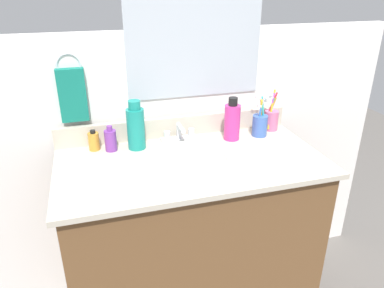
{
  "coord_description": "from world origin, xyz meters",
  "views": [
    {
      "loc": [
        -0.36,
        -1.24,
        1.49
      ],
      "look_at": [
        0.0,
        0.0,
        0.91
      ],
      "focal_mm": 34.27,
      "sensor_mm": 36.0,
      "label": 1
    }
  ],
  "objects_px": {
    "faucet": "(180,135)",
    "bottle_mouthwash_teal": "(136,127)",
    "bottle_cream_purple": "(111,140)",
    "hand_towel": "(73,95)",
    "cup_blue_plastic": "(260,124)",
    "bottle_soap_pink": "(232,121)",
    "cup_pink": "(271,118)",
    "bottle_oil_amber": "(94,141)"
  },
  "relations": [
    {
      "from": "bottle_soap_pink",
      "to": "cup_pink",
      "type": "distance_m",
      "value": 0.23
    },
    {
      "from": "bottle_soap_pink",
      "to": "faucet",
      "type": "bearing_deg",
      "value": 168.47
    },
    {
      "from": "hand_towel",
      "to": "cup_blue_plastic",
      "type": "relative_size",
      "value": 1.15
    },
    {
      "from": "bottle_mouthwash_teal",
      "to": "faucet",
      "type": "bearing_deg",
      "value": 7.0
    },
    {
      "from": "hand_towel",
      "to": "bottle_oil_amber",
      "type": "xyz_separation_m",
      "value": [
        0.06,
        -0.07,
        -0.18
      ]
    },
    {
      "from": "bottle_cream_purple",
      "to": "cup_blue_plastic",
      "type": "relative_size",
      "value": 0.58
    },
    {
      "from": "bottle_soap_pink",
      "to": "bottle_cream_purple",
      "type": "xyz_separation_m",
      "value": [
        -0.53,
        0.03,
        -0.04
      ]
    },
    {
      "from": "cup_pink",
      "to": "bottle_oil_amber",
      "type": "bearing_deg",
      "value": 179.96
    },
    {
      "from": "hand_towel",
      "to": "bottle_oil_amber",
      "type": "height_order",
      "value": "hand_towel"
    },
    {
      "from": "hand_towel",
      "to": "faucet",
      "type": "bearing_deg",
      "value": -10.92
    },
    {
      "from": "bottle_soap_pink",
      "to": "cup_pink",
      "type": "relative_size",
      "value": 0.99
    },
    {
      "from": "hand_towel",
      "to": "cup_blue_plastic",
      "type": "height_order",
      "value": "hand_towel"
    },
    {
      "from": "hand_towel",
      "to": "cup_pink",
      "type": "bearing_deg",
      "value": -4.93
    },
    {
      "from": "faucet",
      "to": "cup_blue_plastic",
      "type": "bearing_deg",
      "value": -6.78
    },
    {
      "from": "bottle_mouthwash_teal",
      "to": "cup_pink",
      "type": "height_order",
      "value": "bottle_mouthwash_teal"
    },
    {
      "from": "faucet",
      "to": "bottle_soap_pink",
      "type": "xyz_separation_m",
      "value": [
        0.23,
        -0.05,
        0.06
      ]
    },
    {
      "from": "faucet",
      "to": "bottle_oil_amber",
      "type": "distance_m",
      "value": 0.37
    },
    {
      "from": "cup_pink",
      "to": "faucet",
      "type": "bearing_deg",
      "value": -179.09
    },
    {
      "from": "faucet",
      "to": "hand_towel",
      "type": "bearing_deg",
      "value": 169.08
    },
    {
      "from": "cup_blue_plastic",
      "to": "bottle_soap_pink",
      "type": "bearing_deg",
      "value": -178.74
    },
    {
      "from": "faucet",
      "to": "bottle_cream_purple",
      "type": "relative_size",
      "value": 1.46
    },
    {
      "from": "cup_blue_plastic",
      "to": "hand_towel",
      "type": "bearing_deg",
      "value": 170.97
    },
    {
      "from": "bottle_mouthwash_teal",
      "to": "bottle_cream_purple",
      "type": "height_order",
      "value": "bottle_mouthwash_teal"
    },
    {
      "from": "bottle_oil_amber",
      "to": "cup_pink",
      "type": "height_order",
      "value": "cup_pink"
    },
    {
      "from": "faucet",
      "to": "cup_blue_plastic",
      "type": "xyz_separation_m",
      "value": [
        0.36,
        -0.04,
        0.03
      ]
    },
    {
      "from": "hand_towel",
      "to": "cup_pink",
      "type": "xyz_separation_m",
      "value": [
        0.87,
        -0.08,
        -0.16
      ]
    },
    {
      "from": "bottle_cream_purple",
      "to": "bottle_mouthwash_teal",
      "type": "bearing_deg",
      "value": -3.25
    },
    {
      "from": "cup_blue_plastic",
      "to": "bottle_mouthwash_teal",
      "type": "bearing_deg",
      "value": 177.97
    },
    {
      "from": "bottle_mouthwash_teal",
      "to": "cup_pink",
      "type": "distance_m",
      "value": 0.64
    },
    {
      "from": "hand_towel",
      "to": "bottle_cream_purple",
      "type": "relative_size",
      "value": 2.01
    },
    {
      "from": "bottle_soap_pink",
      "to": "bottle_mouthwash_teal",
      "type": "relative_size",
      "value": 0.92
    },
    {
      "from": "hand_towel",
      "to": "bottle_cream_purple",
      "type": "xyz_separation_m",
      "value": [
        0.13,
        -0.1,
        -0.17
      ]
    },
    {
      "from": "bottle_soap_pink",
      "to": "cup_pink",
      "type": "height_order",
      "value": "cup_pink"
    },
    {
      "from": "bottle_cream_purple",
      "to": "bottle_oil_amber",
      "type": "bearing_deg",
      "value": 159.45
    },
    {
      "from": "cup_pink",
      "to": "hand_towel",
      "type": "bearing_deg",
      "value": 175.07
    },
    {
      "from": "bottle_mouthwash_teal",
      "to": "cup_blue_plastic",
      "type": "xyz_separation_m",
      "value": [
        0.56,
        -0.02,
        -0.04
      ]
    },
    {
      "from": "bottle_mouthwash_teal",
      "to": "cup_blue_plastic",
      "type": "relative_size",
      "value": 1.09
    },
    {
      "from": "bottle_soap_pink",
      "to": "bottle_oil_amber",
      "type": "relative_size",
      "value": 2.19
    },
    {
      "from": "cup_pink",
      "to": "cup_blue_plastic",
      "type": "distance_m",
      "value": 0.1
    },
    {
      "from": "hand_towel",
      "to": "faucet",
      "type": "relative_size",
      "value": 1.38
    },
    {
      "from": "faucet",
      "to": "bottle_mouthwash_teal",
      "type": "height_order",
      "value": "bottle_mouthwash_teal"
    },
    {
      "from": "bottle_soap_pink",
      "to": "bottle_oil_amber",
      "type": "distance_m",
      "value": 0.6
    }
  ]
}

